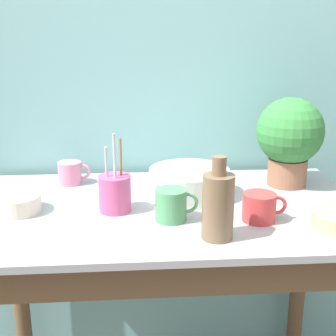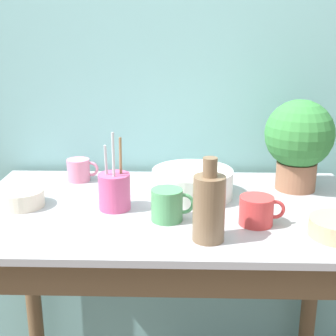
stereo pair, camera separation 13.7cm
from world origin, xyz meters
name	(u,v)px [view 1 (the left image)]	position (x,y,z in m)	size (l,w,h in m)	color
wall_back	(160,83)	(0.00, 0.74, 1.20)	(6.00, 0.05, 2.40)	#7AB2B2
counter_table	(169,266)	(0.00, 0.32, 0.69)	(1.19, 0.69, 0.88)	brown
potted_plant	(290,136)	(0.42, 0.51, 1.05)	(0.22, 0.22, 0.30)	#8C5B42
bowl_wash_large	(189,182)	(0.07, 0.44, 0.92)	(0.26, 0.26, 0.09)	silver
bottle_tall	(218,205)	(0.11, 0.12, 0.97)	(0.08, 0.08, 0.22)	brown
mug_red	(260,207)	(0.25, 0.22, 0.92)	(0.12, 0.09, 0.08)	#C63838
mug_pink	(70,173)	(-0.32, 0.58, 0.92)	(0.11, 0.08, 0.08)	pink
mug_green	(171,205)	(0.00, 0.24, 0.92)	(0.12, 0.09, 0.09)	#4C935B
bowl_small_cream	(17,204)	(-0.44, 0.33, 0.90)	(0.14, 0.14, 0.05)	beige
utensil_cup	(115,193)	(-0.16, 0.32, 0.93)	(0.09, 0.09, 0.24)	#CC4C7F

